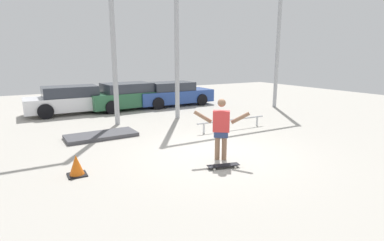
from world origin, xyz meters
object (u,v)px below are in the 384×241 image
at_px(skateboard, 223,165).
at_px(parked_car_green, 130,96).
at_px(grind_rail, 232,121).
at_px(parked_car_white, 74,100).
at_px(manual_pad, 101,135).
at_px(skateboarder, 221,127).
at_px(traffic_cone, 76,166).
at_px(parked_car_blue, 173,94).

xyz_separation_m(skateboard, parked_car_green, (0.73, 9.59, 0.61)).
bearing_deg(parked_car_green, grind_rail, -78.27).
relative_size(skateboard, parked_car_white, 0.19).
bearing_deg(manual_pad, parked_car_white, 91.01).
distance_m(manual_pad, parked_car_green, 5.83).
distance_m(skateboarder, parked_car_green, 9.05).
xyz_separation_m(skateboarder, manual_pad, (-2.28, 3.92, -0.85)).
bearing_deg(parked_car_green, skateboard, -99.27).
xyz_separation_m(skateboarder, parked_car_white, (-2.37, 9.11, -0.26)).
xyz_separation_m(grind_rail, traffic_cone, (-5.93, -1.87, -0.08)).
distance_m(skateboard, parked_car_blue, 10.01).
bearing_deg(parked_car_blue, parked_car_green, 176.52).
distance_m(skateboard, manual_pad, 4.89).
distance_m(skateboard, parked_car_green, 9.64).
bearing_deg(manual_pad, parked_car_green, 62.07).
bearing_deg(grind_rail, traffic_cone, -162.54).
bearing_deg(parked_car_blue, grind_rail, -95.87).
relative_size(skateboarder, manual_pad, 0.71).
height_order(skateboard, traffic_cone, traffic_cone).
bearing_deg(traffic_cone, parked_car_white, 81.76).
height_order(skateboarder, skateboard, skateboarder).
distance_m(grind_rail, parked_car_blue, 6.33).
distance_m(skateboard, grind_rail, 4.14).
xyz_separation_m(manual_pad, parked_car_blue, (5.22, 4.99, 0.58)).
distance_m(manual_pad, traffic_cone, 3.43).
height_order(manual_pad, traffic_cone, traffic_cone).
height_order(parked_car_white, traffic_cone, parked_car_white).
bearing_deg(manual_pad, skateboard, -66.06).
relative_size(manual_pad, grind_rail, 0.77).
bearing_deg(skateboard, traffic_cone, 171.86).
xyz_separation_m(parked_car_green, parked_car_blue, (2.50, -0.13, -0.02)).
bearing_deg(parked_car_green, traffic_cone, -120.78).
height_order(skateboarder, parked_car_blue, skateboarder).
relative_size(skateboarder, traffic_cone, 3.32).
height_order(parked_car_white, parked_car_green, parked_car_green).
bearing_deg(parked_car_blue, parked_car_white, 177.26).
distance_m(manual_pad, grind_rail, 4.82).
xyz_separation_m(grind_rail, parked_car_blue, (0.58, 6.29, 0.32)).
relative_size(skateboarder, grind_rail, 0.55).
distance_m(parked_car_white, parked_car_blue, 5.31).
relative_size(skateboard, traffic_cone, 1.69).
bearing_deg(grind_rail, parked_car_green, 106.65).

